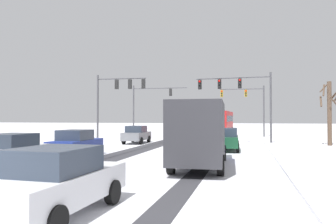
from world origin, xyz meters
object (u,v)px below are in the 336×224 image
Objects in this scene: bus_oncoming at (222,121)px; box_truck_delivery at (201,132)px; traffic_signal_far_right at (248,100)px; traffic_signal_far_left at (148,101)px; traffic_signal_near_left at (117,93)px; car_white_fifth at (57,181)px; car_blue_third at (76,143)px; car_grey_lead at (137,134)px; car_dark_green_second at (226,139)px; bare_tree_sidewalk_mid at (329,110)px; traffic_signal_near_right at (240,91)px; car_silver_fourth at (13,152)px.

box_truck_delivery is at bearing -87.36° from bus_oncoming.
traffic_signal_far_right reaches higher than box_truck_delivery.
traffic_signal_far_left is at bearing 113.23° from box_truck_delivery.
traffic_signal_near_left is 23.20m from bus_oncoming.
car_white_fifth is (7.68, -31.51, -3.67)m from traffic_signal_far_left.
traffic_signal_far_left is 32.64m from car_white_fifth.
traffic_signal_near_left is 11.99m from car_blue_third.
car_grey_lead and car_dark_green_second have the same top height.
car_grey_lead is at bearing -174.76° from bare_tree_sidewalk_mid.
traffic_signal_near_right is 7.71m from bare_tree_sidewalk_mid.
traffic_signal_near_left reaches higher than car_grey_lead.
car_white_fifth is (-2.89, -16.45, 0.00)m from car_dark_green_second.
traffic_signal_near_right is at bearing 62.17° from car_silver_fourth.
traffic_signal_far_left is at bearing 125.04° from car_dark_green_second.
car_dark_green_second is 0.75× the size of bare_tree_sidewalk_mid.
traffic_signal_near_left is 1.17× the size of bare_tree_sidewalk_mid.
bus_oncoming is at bearing 79.28° from car_blue_third.
traffic_signal_far_left is at bearing 155.31° from bare_tree_sidewalk_mid.
box_truck_delivery is (-0.69, -7.94, 0.82)m from car_dark_green_second.
car_grey_lead is 22.62m from bus_oncoming.
box_truck_delivery is (1.59, -34.52, -0.36)m from bus_oncoming.
traffic_signal_far_left reaches higher than car_silver_fourth.
bare_tree_sidewalk_mid is (18.84, -8.66, -1.49)m from traffic_signal_far_left.
car_blue_third is 0.38× the size of bus_oncoming.
bare_tree_sidewalk_mid reaches higher than car_grey_lead.
car_dark_green_second is 0.37× the size of bus_oncoming.
traffic_signal_far_left reaches higher than car_blue_third.
traffic_signal_far_right is at bearing 84.99° from car_dark_green_second.
car_blue_third is at bearing 87.03° from car_silver_fourth.
car_dark_green_second is (10.56, -15.06, -3.67)m from traffic_signal_far_left.
car_dark_green_second is 10.69m from bare_tree_sidewalk_mid.
car_white_fifth is at bearing -75.25° from car_grey_lead.
traffic_signal_far_left reaches higher than car_white_fifth.
traffic_signal_far_left is at bearing 95.74° from car_blue_third.
car_silver_fourth is (-8.70, -10.98, 0.00)m from car_dark_green_second.
traffic_signal_near_left reaches higher than car_white_fifth.
traffic_signal_near_right reaches higher than car_silver_fourth.
traffic_signal_near_right is at bearing 9.75° from traffic_signal_near_left.
traffic_signal_far_right is at bearing 17.19° from traffic_signal_far_left.
traffic_signal_far_right is 17.69m from car_grey_lead.
traffic_signal_near_left reaches higher than box_truck_delivery.
box_truck_delivery is (2.20, 8.50, 0.82)m from car_white_fifth.
bus_oncoming reaches higher than car_dark_green_second.
traffic_signal_near_left is at bearing -170.25° from traffic_signal_near_right.
traffic_signal_far_left is 13.92m from traffic_signal_near_right.
traffic_signal_far_right is (12.21, 3.78, 0.14)m from traffic_signal_far_left.
bare_tree_sidewalk_mid is (8.97, 14.34, 1.36)m from box_truck_delivery.
traffic_signal_near_left reaches higher than car_blue_third.
traffic_signal_far_left is 26.36m from car_silver_fourth.
car_dark_green_second is 1.00× the size of car_blue_third.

